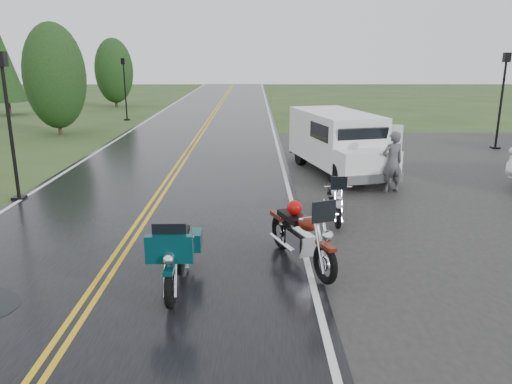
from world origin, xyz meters
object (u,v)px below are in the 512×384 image
Objects in this scene: motorcycle_silver at (339,206)px; lamp_post_far_left at (125,89)px; motorcycle_red at (326,248)px; motorcycle_teal at (170,271)px; van_white at (337,154)px; lamp_post_near_left at (10,128)px; lamp_post_far_right at (501,101)px; person_at_van at (392,163)px.

lamp_post_far_left is at bearing 117.94° from motorcycle_silver.
motorcycle_red is 1.06× the size of motorcycle_teal.
lamp_post_far_left reaches higher than van_white.
van_white is 1.31× the size of lamp_post_near_left.
motorcycle_red is at bearing 17.10° from motorcycle_teal.
lamp_post_near_left is 18.82m from lamp_post_far_right.
person_at_van is at bearing -132.44° from lamp_post_far_right.
motorcycle_red is 0.66× the size of lamp_post_far_left.
motorcycle_silver is 0.50× the size of lamp_post_far_right.
lamp_post_far_right reaches higher than person_at_van.
motorcycle_silver is at bearing -16.84° from lamp_post_near_left.
person_at_van is at bearing -54.46° from lamp_post_far_left.
motorcycle_silver is 0.50× the size of lamp_post_near_left.
lamp_post_far_right reaches higher than van_white.
van_white is at bearing 8.08° from lamp_post_near_left.
motorcycle_silver is 9.11m from lamp_post_near_left.
lamp_post_near_left is at bearing 123.42° from motorcycle_red.
motorcycle_silver is at bearing 47.39° from motorcycle_teal.
motorcycle_teal is (-2.58, -0.86, -0.04)m from motorcycle_red.
motorcycle_silver is at bearing -112.35° from van_white.
motorcycle_red is at bearing 50.04° from person_at_van.
lamp_post_far_left is at bearing 152.20° from lamp_post_far_right.
lamp_post_near_left reaches higher than motorcycle_silver.
van_white is at bearing -141.01° from lamp_post_far_right.
lamp_post_far_right is (9.24, 13.24, 1.31)m from motorcycle_red.
lamp_post_far_left is (-1.21, 17.44, -0.17)m from lamp_post_near_left.
lamp_post_near_left is (-10.73, -0.73, 1.15)m from person_at_van.
motorcycle_teal is 0.44× the size of van_white.
motorcycle_teal is 0.57× the size of lamp_post_far_right.
van_white is (3.86, 7.65, 0.37)m from motorcycle_teal.
motorcycle_silver is at bearing -63.89° from lamp_post_far_left.
motorcycle_teal is 4.98m from motorcycle_silver.
person_at_van reaches higher than motorcycle_teal.
motorcycle_silver is 1.13× the size of person_at_van.
lamp_post_far_right is at bearing 52.33° from motorcycle_silver.
motorcycle_silver is 0.38× the size of van_white.
motorcycle_teal is at bearing 176.58° from motorcycle_red.
lamp_post_far_right is (18.37, -9.68, 0.16)m from lamp_post_far_left.
lamp_post_far_right is at bearing 48.69° from motorcycle_teal.
motorcycle_teal is 1.15× the size of motorcycle_silver.
lamp_post_far_left is at bearing 108.79° from van_white.
van_white is at bearing -57.20° from lamp_post_far_left.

